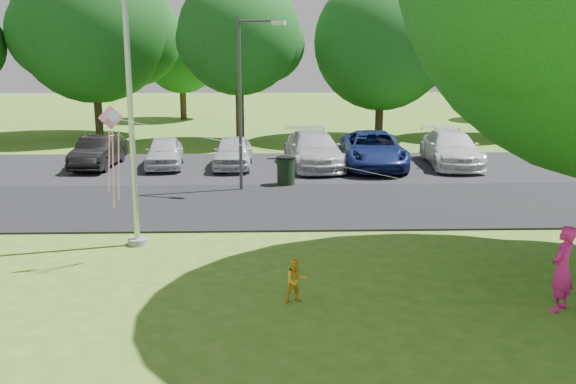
{
  "coord_description": "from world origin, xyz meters",
  "views": [
    {
      "loc": [
        -0.09,
        -11.02,
        5.03
      ],
      "look_at": [
        0.37,
        4.0,
        1.6
      ],
      "focal_mm": 40.0,
      "sensor_mm": 36.0,
      "label": 1
    }
  ],
  "objects_px": {
    "flagpole": "(129,82)",
    "kite": "(127,139)",
    "street_lamp": "(246,89)",
    "woman": "(562,269)",
    "trash_can": "(286,171)",
    "child_yellow": "(296,280)"
  },
  "relations": [
    {
      "from": "flagpole",
      "to": "kite",
      "type": "xyz_separation_m",
      "value": [
        0.22,
        -1.55,
        -1.19
      ]
    },
    {
      "from": "street_lamp",
      "to": "woman",
      "type": "distance_m",
      "value": 12.74
    },
    {
      "from": "trash_can",
      "to": "kite",
      "type": "distance_m",
      "value": 9.69
    },
    {
      "from": "flagpole",
      "to": "trash_can",
      "type": "relative_size",
      "value": 9.19
    },
    {
      "from": "kite",
      "to": "street_lamp",
      "type": "bearing_deg",
      "value": 47.68
    },
    {
      "from": "flagpole",
      "to": "kite",
      "type": "relative_size",
      "value": 1.06
    },
    {
      "from": "street_lamp",
      "to": "child_yellow",
      "type": "xyz_separation_m",
      "value": [
        1.27,
        -10.11,
        -3.15
      ]
    },
    {
      "from": "street_lamp",
      "to": "child_yellow",
      "type": "distance_m",
      "value": 10.66
    },
    {
      "from": "street_lamp",
      "to": "woman",
      "type": "relative_size",
      "value": 3.51
    },
    {
      "from": "flagpole",
      "to": "street_lamp",
      "type": "xyz_separation_m",
      "value": [
        2.66,
        6.17,
        -0.56
      ]
    },
    {
      "from": "woman",
      "to": "street_lamp",
      "type": "bearing_deg",
      "value": -100.95
    },
    {
      "from": "child_yellow",
      "to": "street_lamp",
      "type": "bearing_deg",
      "value": 81.8
    },
    {
      "from": "street_lamp",
      "to": "flagpole",
      "type": "bearing_deg",
      "value": -95.58
    },
    {
      "from": "trash_can",
      "to": "street_lamp",
      "type": "bearing_deg",
      "value": -148.42
    },
    {
      "from": "trash_can",
      "to": "kite",
      "type": "xyz_separation_m",
      "value": [
        -3.83,
        -8.57,
        2.42
      ]
    },
    {
      "from": "street_lamp",
      "to": "trash_can",
      "type": "relative_size",
      "value": 5.51
    },
    {
      "from": "flagpole",
      "to": "street_lamp",
      "type": "distance_m",
      "value": 6.75
    },
    {
      "from": "trash_can",
      "to": "woman",
      "type": "xyz_separation_m",
      "value": [
        4.99,
        -11.54,
        0.31
      ]
    },
    {
      "from": "flagpole",
      "to": "kite",
      "type": "distance_m",
      "value": 1.97
    },
    {
      "from": "street_lamp",
      "to": "trash_can",
      "type": "bearing_deg",
      "value": 49.34
    },
    {
      "from": "flagpole",
      "to": "street_lamp",
      "type": "relative_size",
      "value": 1.67
    },
    {
      "from": "child_yellow",
      "to": "flagpole",
      "type": "bearing_deg",
      "value": 119.64
    }
  ]
}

